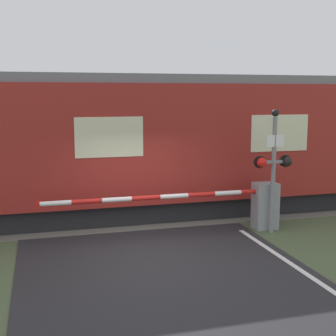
% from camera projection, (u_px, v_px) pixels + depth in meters
% --- Properties ---
extents(ground_plane, '(80.00, 80.00, 0.00)m').
position_uv_depth(ground_plane, '(151.00, 253.00, 10.23)').
color(ground_plane, '#475638').
extents(track_bed, '(36.00, 3.20, 0.13)m').
position_uv_depth(track_bed, '(124.00, 215.00, 13.36)').
color(track_bed, '#666056').
rests_on(track_bed, ground_plane).
extents(train, '(17.01, 2.73, 3.96)m').
position_uv_depth(train, '(102.00, 146.00, 12.89)').
color(train, black).
rests_on(train, ground_plane).
extents(crossing_barrier, '(6.00, 0.44, 1.20)m').
position_uv_depth(crossing_barrier, '(248.00, 204.00, 11.89)').
color(crossing_barrier, gray).
rests_on(crossing_barrier, ground_plane).
extents(signal_post, '(1.00, 0.26, 3.08)m').
position_uv_depth(signal_post, '(274.00, 163.00, 11.52)').
color(signal_post, gray).
rests_on(signal_post, ground_plane).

